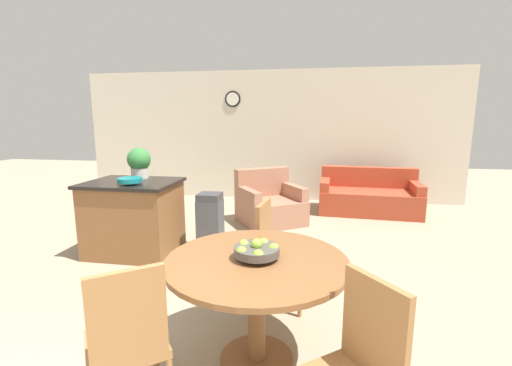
# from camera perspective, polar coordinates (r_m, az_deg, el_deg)

# --- Properties ---
(wall_back) EXTENTS (8.00, 0.09, 2.70)m
(wall_back) POSITION_cam_1_polar(r_m,az_deg,el_deg) (7.32, 1.75, 7.88)
(wall_back) COLOR beige
(wall_back) RESTS_ON ground_plane
(dining_table) EXTENTS (1.22, 1.22, 0.77)m
(dining_table) POSITION_cam_1_polar(r_m,az_deg,el_deg) (2.40, 0.12, -16.36)
(dining_table) COLOR brown
(dining_table) RESTS_ON ground_plane
(dining_chair_near_left) EXTENTS (0.59, 0.59, 0.95)m
(dining_chair_near_left) POSITION_cam_1_polar(r_m,az_deg,el_deg) (2.16, -20.66, -22.97)
(dining_chair_near_left) COLOR #9E6B3D
(dining_chair_near_left) RESTS_ON ground_plane
(dining_chair_far_side) EXTENTS (0.47, 0.47, 0.95)m
(dining_chair_far_side) POSITION_cam_1_polar(r_m,az_deg,el_deg) (3.20, 3.18, -10.96)
(dining_chair_far_side) COLOR #9E6B3D
(dining_chair_far_side) RESTS_ON ground_plane
(fruit_bowl) EXTENTS (0.30, 0.30, 0.14)m
(fruit_bowl) POSITION_cam_1_polar(r_m,az_deg,el_deg) (2.30, 0.10, -11.13)
(fruit_bowl) COLOR #4C4742
(fruit_bowl) RESTS_ON dining_table
(kitchen_island) EXTENTS (1.10, 0.86, 0.93)m
(kitchen_island) POSITION_cam_1_polar(r_m,az_deg,el_deg) (4.62, -19.66, -5.39)
(kitchen_island) COLOR brown
(kitchen_island) RESTS_ON ground_plane
(teal_bowl) EXTENTS (0.29, 0.29, 0.08)m
(teal_bowl) POSITION_cam_1_polar(r_m,az_deg,el_deg) (4.31, -20.27, 0.44)
(teal_bowl) COLOR #147A7F
(teal_bowl) RESTS_ON kitchen_island
(potted_plant) EXTENTS (0.30, 0.30, 0.40)m
(potted_plant) POSITION_cam_1_polar(r_m,az_deg,el_deg) (4.71, -18.90, 3.34)
(potted_plant) COLOR beige
(potted_plant) RESTS_ON kitchen_island
(trash_bin) EXTENTS (0.30, 0.29, 0.76)m
(trash_bin) POSITION_cam_1_polar(r_m,az_deg,el_deg) (4.49, -7.63, -6.51)
(trash_bin) COLOR #47474C
(trash_bin) RESTS_ON ground_plane
(couch) EXTENTS (1.80, 1.02, 0.80)m
(couch) POSITION_cam_1_polar(r_m,az_deg,el_deg) (6.63, 18.24, -2.27)
(couch) COLOR #B24228
(couch) RESTS_ON ground_plane
(armchair) EXTENTS (1.27, 1.25, 0.88)m
(armchair) POSITION_cam_1_polar(r_m,az_deg,el_deg) (5.67, 2.25, -3.70)
(armchair) COLOR #A87056
(armchair) RESTS_ON ground_plane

